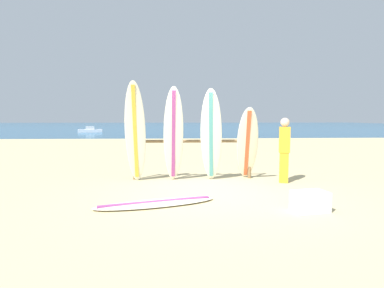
{
  "coord_description": "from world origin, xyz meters",
  "views": [
    {
      "loc": [
        -0.92,
        -6.51,
        1.68
      ],
      "look_at": [
        -0.47,
        2.0,
        0.94
      ],
      "focal_mm": 28.34,
      "sensor_mm": 36.0,
      "label": 1
    }
  ],
  "objects_px": {
    "surfboard_leaning_left": "(173,135)",
    "small_boat_offshore": "(90,130)",
    "surfboard_leaning_center": "(247,144)",
    "surfboard_lying_on_sand": "(156,203)",
    "surfboard_leaning_center_left": "(211,136)",
    "surfboard_rack": "(193,152)",
    "cooler_box": "(310,201)",
    "beachgoer_standing": "(284,147)",
    "surfboard_leaning_far_left": "(135,133)"
  },
  "relations": [
    {
      "from": "surfboard_leaning_left",
      "to": "surfboard_lying_on_sand",
      "type": "relative_size",
      "value": 1.01
    },
    {
      "from": "surfboard_rack",
      "to": "cooler_box",
      "type": "relative_size",
      "value": 5.45
    },
    {
      "from": "beachgoer_standing",
      "to": "small_boat_offshore",
      "type": "relative_size",
      "value": 0.61
    },
    {
      "from": "surfboard_leaning_center",
      "to": "surfboard_lying_on_sand",
      "type": "distance_m",
      "value": 3.28
    },
    {
      "from": "surfboard_leaning_left",
      "to": "small_boat_offshore",
      "type": "bearing_deg",
      "value": 109.63
    },
    {
      "from": "surfboard_leaning_center",
      "to": "beachgoer_standing",
      "type": "relative_size",
      "value": 1.17
    },
    {
      "from": "surfboard_leaning_center_left",
      "to": "surfboard_leaning_center",
      "type": "distance_m",
      "value": 1.0
    },
    {
      "from": "surfboard_leaning_center",
      "to": "surfboard_lying_on_sand",
      "type": "bearing_deg",
      "value": -136.68
    },
    {
      "from": "surfboard_leaning_center",
      "to": "cooler_box",
      "type": "xyz_separation_m",
      "value": [
        0.51,
        -2.7,
        -0.8
      ]
    },
    {
      "from": "surfboard_lying_on_sand",
      "to": "beachgoer_standing",
      "type": "distance_m",
      "value": 3.77
    },
    {
      "from": "surfboard_leaning_center_left",
      "to": "surfboard_leaning_left",
      "type": "bearing_deg",
      "value": -178.02
    },
    {
      "from": "surfboard_rack",
      "to": "surfboard_leaning_left",
      "type": "relative_size",
      "value": 1.33
    },
    {
      "from": "small_boat_offshore",
      "to": "cooler_box",
      "type": "bearing_deg",
      "value": -67.8
    },
    {
      "from": "surfboard_leaning_center",
      "to": "small_boat_offshore",
      "type": "xyz_separation_m",
      "value": [
        -11.65,
        27.11,
        -0.72
      ]
    },
    {
      "from": "surfboard_lying_on_sand",
      "to": "small_boat_offshore",
      "type": "bearing_deg",
      "value": 107.75
    },
    {
      "from": "surfboard_leaning_left",
      "to": "surfboard_leaning_center",
      "type": "distance_m",
      "value": 1.97
    },
    {
      "from": "surfboard_leaning_center_left",
      "to": "surfboard_lying_on_sand",
      "type": "xyz_separation_m",
      "value": [
        -1.31,
        -2.12,
        -1.17
      ]
    },
    {
      "from": "beachgoer_standing",
      "to": "cooler_box",
      "type": "xyz_separation_m",
      "value": [
        -0.37,
        -2.38,
        -0.74
      ]
    },
    {
      "from": "surfboard_leaning_left",
      "to": "small_boat_offshore",
      "type": "distance_m",
      "value": 28.87
    },
    {
      "from": "surfboard_rack",
      "to": "surfboard_leaning_center_left",
      "type": "xyz_separation_m",
      "value": [
        0.47,
        -0.35,
        0.46
      ]
    },
    {
      "from": "surfboard_leaning_left",
      "to": "surfboard_leaning_center_left",
      "type": "distance_m",
      "value": 0.99
    },
    {
      "from": "surfboard_leaning_left",
      "to": "small_boat_offshore",
      "type": "height_order",
      "value": "surfboard_leaning_left"
    },
    {
      "from": "surfboard_rack",
      "to": "small_boat_offshore",
      "type": "height_order",
      "value": "surfboard_rack"
    },
    {
      "from": "surfboard_lying_on_sand",
      "to": "cooler_box",
      "type": "xyz_separation_m",
      "value": [
        2.8,
        -0.54,
        0.14
      ]
    },
    {
      "from": "surfboard_rack",
      "to": "surfboard_lying_on_sand",
      "type": "height_order",
      "value": "surfboard_rack"
    },
    {
      "from": "surfboard_leaning_left",
      "to": "small_boat_offshore",
      "type": "relative_size",
      "value": 0.89
    },
    {
      "from": "surfboard_rack",
      "to": "surfboard_lying_on_sand",
      "type": "bearing_deg",
      "value": -108.97
    },
    {
      "from": "cooler_box",
      "to": "surfboard_leaning_left",
      "type": "bearing_deg",
      "value": 123.23
    },
    {
      "from": "surfboard_lying_on_sand",
      "to": "small_boat_offshore",
      "type": "distance_m",
      "value": 30.73
    },
    {
      "from": "surfboard_leaning_left",
      "to": "surfboard_lying_on_sand",
      "type": "bearing_deg",
      "value": -98.98
    },
    {
      "from": "small_boat_offshore",
      "to": "surfboard_leaning_center",
      "type": "bearing_deg",
      "value": -66.74
    },
    {
      "from": "surfboard_lying_on_sand",
      "to": "cooler_box",
      "type": "bearing_deg",
      "value": -11.02
    },
    {
      "from": "surfboard_leaning_far_left",
      "to": "surfboard_leaning_center_left",
      "type": "distance_m",
      "value": 1.97
    },
    {
      "from": "surfboard_leaning_center_left",
      "to": "surfboard_lying_on_sand",
      "type": "bearing_deg",
      "value": -121.8
    },
    {
      "from": "surfboard_leaning_center_left",
      "to": "small_boat_offshore",
      "type": "xyz_separation_m",
      "value": [
        -10.68,
        27.15,
        -0.95
      ]
    },
    {
      "from": "surfboard_lying_on_sand",
      "to": "beachgoer_standing",
      "type": "relative_size",
      "value": 1.46
    },
    {
      "from": "surfboard_leaning_left",
      "to": "surfboard_lying_on_sand",
      "type": "height_order",
      "value": "surfboard_leaning_left"
    },
    {
      "from": "surfboard_leaning_center",
      "to": "small_boat_offshore",
      "type": "height_order",
      "value": "surfboard_leaning_center"
    },
    {
      "from": "surfboard_rack",
      "to": "surfboard_leaning_center_left",
      "type": "relative_size",
      "value": 1.35
    },
    {
      "from": "surfboard_lying_on_sand",
      "to": "surfboard_leaning_center",
      "type": "bearing_deg",
      "value": 43.32
    },
    {
      "from": "surfboard_leaning_left",
      "to": "surfboard_lying_on_sand",
      "type": "distance_m",
      "value": 2.43
    },
    {
      "from": "surfboard_leaning_left",
      "to": "beachgoer_standing",
      "type": "relative_size",
      "value": 1.47
    },
    {
      "from": "surfboard_leaning_left",
      "to": "surfboard_leaning_far_left",
      "type": "bearing_deg",
      "value": -179.45
    },
    {
      "from": "surfboard_leaning_far_left",
      "to": "beachgoer_standing",
      "type": "relative_size",
      "value": 1.55
    },
    {
      "from": "beachgoer_standing",
      "to": "cooler_box",
      "type": "bearing_deg",
      "value": -98.96
    },
    {
      "from": "surfboard_leaning_center_left",
      "to": "beachgoer_standing",
      "type": "bearing_deg",
      "value": -8.74
    },
    {
      "from": "surfboard_leaning_left",
      "to": "cooler_box",
      "type": "distance_m",
      "value": 3.75
    },
    {
      "from": "surfboard_rack",
      "to": "surfboard_leaning_far_left",
      "type": "relative_size",
      "value": 1.26
    },
    {
      "from": "surfboard_leaning_center_left",
      "to": "surfboard_lying_on_sand",
      "type": "distance_m",
      "value": 2.76
    },
    {
      "from": "surfboard_leaning_left",
      "to": "cooler_box",
      "type": "bearing_deg",
      "value": -46.82
    }
  ]
}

